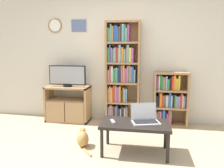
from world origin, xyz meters
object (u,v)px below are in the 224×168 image
tv_stand (68,104)px  remote_near_laptop (113,121)px  television (67,76)px  coffee_table (135,126)px  laptop (145,118)px  cat (83,138)px  bookshelf_tall (121,73)px  bookshelf_short (169,98)px

tv_stand → remote_near_laptop: bearing=-47.1°
television → remote_near_laptop: television is taller
television → coffee_table: 1.91m
laptop → cat: size_ratio=0.96×
bookshelf_tall → laptop: bearing=-68.4°
tv_stand → cat: bearing=-59.6°
television → coffee_table: bearing=-39.4°
remote_near_laptop → cat: bearing=-34.7°
laptop → cat: laptop is taller
television → tv_stand: bearing=139.2°
bookshelf_short → coffee_table: bearing=-113.8°
remote_near_laptop → cat: remote_near_laptop is taller
coffee_table → cat: 0.83m
laptop → cat: bearing=162.0°
laptop → remote_near_laptop: (-0.44, -0.08, -0.05)m
tv_stand → coffee_table: tv_stand is taller
remote_near_laptop → cat: size_ratio=0.37×
laptop → tv_stand: bearing=127.8°
television → bookshelf_short: size_ratio=0.72×
tv_stand → coffee_table: bearing=-39.4°
coffee_table → laptop: 0.18m
tv_stand → television: television is taller
television → bookshelf_tall: (1.05, 0.13, 0.06)m
coffee_table → cat: (-0.78, 0.08, -0.27)m
bookshelf_short → cat: (-1.34, -1.20, -0.39)m
bookshelf_tall → tv_stand: bearing=-173.7°
tv_stand → television: bearing=-40.8°
television → bookshelf_short: bearing=3.2°
laptop → coffee_table: bearing=-175.0°
television → bookshelf_short: television is taller
coffee_table → laptop: bearing=21.4°
bookshelf_tall → remote_near_laptop: 1.42m
television → remote_near_laptop: bearing=-47.1°
coffee_table → remote_near_laptop: (-0.31, -0.03, 0.06)m
coffee_table → cat: size_ratio=2.10×
tv_stand → laptop: (1.56, -1.12, 0.15)m
bookshelf_short → cat: bearing=-138.3°
coffee_table → laptop: laptop is taller
bookshelf_tall → remote_near_laptop: bearing=-87.8°
bookshelf_short → remote_near_laptop: (-0.87, -1.30, -0.07)m
bookshelf_short → laptop: size_ratio=2.38×
bookshelf_short → coffee_table: 1.40m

